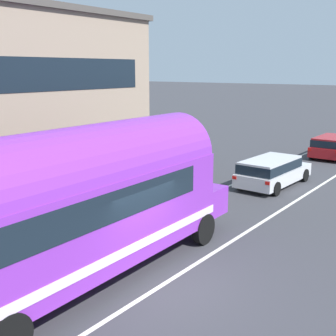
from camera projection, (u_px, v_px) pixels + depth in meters
name	position (u px, v px, depth m)	size (l,w,h in m)	color
ground_plane	(161.00, 286.00, 11.42)	(300.00, 300.00, 0.00)	#38383D
lane_markings	(284.00, 183.00, 21.74)	(3.62, 80.00, 0.01)	silver
painted_bus	(67.00, 203.00, 10.74)	(2.77, 11.74, 4.12)	purple
car_lead	(272.00, 170.00, 20.96)	(2.12, 4.76, 1.37)	silver
car_second	(333.00, 145.00, 27.78)	(2.03, 4.40, 1.37)	#A5191E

